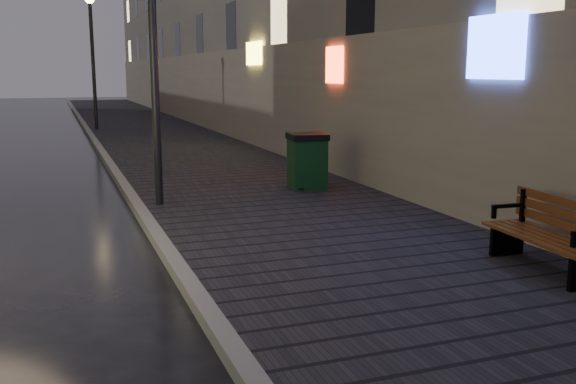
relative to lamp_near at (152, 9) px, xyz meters
name	(u,v)px	position (x,y,z in m)	size (l,w,h in m)	color
ground	(49,381)	(-1.85, -6.00, -3.49)	(120.00, 120.00, 0.00)	black
sidewalk	(151,131)	(2.05, 15.00, -3.41)	(4.60, 58.00, 0.15)	black
curb	(89,133)	(-0.35, 15.00, -3.41)	(0.20, 58.00, 0.15)	slate
lamp_near	(152,9)	(0.00, 0.00, 0.00)	(0.36, 0.36, 5.28)	black
lamp_far	(92,45)	(0.00, 16.00, 0.00)	(0.36, 0.36, 5.28)	black
bench	(550,234)	(3.70, -5.41, -2.91)	(0.68, 1.72, 0.87)	black
trash_bin	(307,161)	(3.04, 0.58, -2.78)	(0.79, 0.79, 1.10)	black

